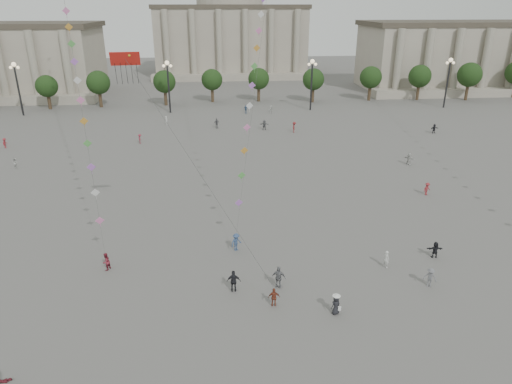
{
  "coord_description": "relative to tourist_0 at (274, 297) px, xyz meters",
  "views": [
    {
      "loc": [
        -5.23,
        -26.76,
        21.15
      ],
      "look_at": [
        -1.86,
        12.0,
        5.13
      ],
      "focal_mm": 32.0,
      "sensor_mm": 36.0,
      "label": 1
    }
  ],
  "objects": [
    {
      "name": "lamp_post_far_west",
      "position": [
        -43.61,
        68.32,
        6.58
      ],
      "size": [
        2.0,
        0.9,
        10.65
      ],
      "color": "#262628",
      "rests_on": "ground"
    },
    {
      "name": "hall_central",
      "position": [
        1.39,
        127.54,
        13.46
      ],
      "size": [
        48.3,
        34.3,
        35.5
      ],
      "color": "gray",
      "rests_on": "ground"
    },
    {
      "name": "tourist_3",
      "position": [
        0.67,
        2.37,
        0.19
      ],
      "size": [
        1.22,
        0.82,
        1.93
      ],
      "primitive_type": "imported",
      "rotation": [
        0.0,
        0.0,
        2.8
      ],
      "color": "slate",
      "rests_on": "ground"
    },
    {
      "name": "person_crowd_4",
      "position": [
        7.58,
        66.32,
        -0.03
      ],
      "size": [
        1.1,
        1.41,
        1.49
      ],
      "primitive_type": "imported",
      "rotation": [
        0.0,
        0.0,
        4.16
      ],
      "color": "silver",
      "rests_on": "ground"
    },
    {
      "name": "hat_person",
      "position": [
        4.4,
        -1.33,
        0.06
      ],
      "size": [
        0.89,
        0.77,
        1.69
      ],
      "color": "black",
      "rests_on": "ground"
    },
    {
      "name": "kite_flyer_1",
      "position": [
        -2.45,
        8.71,
        0.09
      ],
      "size": [
        1.28,
        1.18,
        1.73
      ],
      "primitive_type": "imported",
      "rotation": [
        0.0,
        0.0,
        0.64
      ],
      "color": "#324972",
      "rests_on": "ground"
    },
    {
      "name": "person_crowd_16",
      "position": [
        -3.94,
        54.25,
        0.14
      ],
      "size": [
        1.16,
        0.86,
        1.83
      ],
      "primitive_type": "imported",
      "rotation": [
        0.0,
        0.0,
        0.44
      ],
      "color": "#58585C",
      "rests_on": "ground"
    },
    {
      "name": "person_crowd_6",
      "position": [
        12.84,
        1.51,
        0.06
      ],
      "size": [
        1.24,
        1.06,
        1.66
      ],
      "primitive_type": "imported",
      "rotation": [
        0.0,
        0.0,
        5.78
      ],
      "color": "slate",
      "rests_on": "ground"
    },
    {
      "name": "person_crowd_8",
      "position": [
        20.9,
        20.07,
        0.0
      ],
      "size": [
        1.15,
        0.95,
        1.55
      ],
      "primitive_type": "imported",
      "rotation": [
        0.0,
        0.0,
        0.44
      ],
      "color": "maroon",
      "rests_on": "ground"
    },
    {
      "name": "person_crowd_9",
      "position": [
        34.44,
        47.38,
        0.05
      ],
      "size": [
        1.59,
        0.8,
        1.64
      ],
      "primitive_type": "imported",
      "rotation": [
        0.0,
        0.0,
        0.21
      ],
      "color": "black",
      "rests_on": "ground"
    },
    {
      "name": "tourist_4",
      "position": [
        -2.94,
        2.18,
        0.16
      ],
      "size": [
        1.12,
        0.54,
        1.86
      ],
      "primitive_type": "imported",
      "rotation": [
        0.0,
        0.0,
        3.07
      ],
      "color": "black",
      "rests_on": "ground"
    },
    {
      "name": "person_crowd_17",
      "position": [
        -16.54,
        45.37,
        0.01
      ],
      "size": [
        0.66,
        1.05,
        1.56
      ],
      "primitive_type": "imported",
      "rotation": [
        0.0,
        0.0,
        1.65
      ],
      "color": "maroon",
      "rests_on": "ground"
    },
    {
      "name": "kite_flyer_0",
      "position": [
        -13.71,
        6.31,
        0.02
      ],
      "size": [
        0.88,
        0.96,
        1.59
      ],
      "primitive_type": "imported",
      "rotation": [
        0.0,
        0.0,
        4.25
      ],
      "color": "maroon",
      "rests_on": "ground"
    },
    {
      "name": "lamp_post_mid_west",
      "position": [
        -13.61,
        68.32,
        6.58
      ],
      "size": [
        2.0,
        0.9,
        10.65
      ],
      "color": "#262628",
      "rests_on": "ground"
    },
    {
      "name": "person_crowd_3",
      "position": [
        15.31,
        5.89,
        -0.01
      ],
      "size": [
        1.46,
        0.59,
        1.53
      ],
      "primitive_type": "imported",
      "rotation": [
        0.0,
        0.0,
        3.05
      ],
      "color": "black",
      "rests_on": "ground"
    },
    {
      "name": "person_crowd_0",
      "position": [
        2.23,
        66.32,
        0.11
      ],
      "size": [
        1.13,
        0.79,
        1.77
      ],
      "primitive_type": "imported",
      "rotation": [
        0.0,
        0.0,
        0.38
      ],
      "color": "#365179",
      "rests_on": "ground"
    },
    {
      "name": "lamp_post_far_east",
      "position": [
        46.39,
        68.32,
        6.58
      ],
      "size": [
        2.0,
        0.9,
        10.65
      ],
      "color": "#262628",
      "rests_on": "ground"
    },
    {
      "name": "person_crowd_1",
      "position": [
        -32.04,
        34.42,
        -0.03
      ],
      "size": [
        0.92,
        0.89,
        1.49
      ],
      "primitive_type": "imported",
      "rotation": [
        0.0,
        0.0,
        2.47
      ],
      "color": "beige",
      "rests_on": "ground"
    },
    {
      "name": "person_crowd_12",
      "position": [
        4.71,
        52.42,
        0.13
      ],
      "size": [
        1.74,
        0.79,
        1.81
      ],
      "primitive_type": "imported",
      "rotation": [
        0.0,
        0.0,
        2.99
      ],
      "color": "#5A5A5E",
      "rests_on": "ground"
    },
    {
      "name": "tree_row",
      "position": [
        1.39,
        76.32,
        4.62
      ],
      "size": [
        137.12,
        5.12,
        8.0
      ],
      "color": "#36281B",
      "rests_on": "ground"
    },
    {
      "name": "person_crowd_2",
      "position": [
        -37.55,
        44.63,
        0.03
      ],
      "size": [
        0.75,
        1.12,
        1.6
      ],
      "primitive_type": "imported",
      "rotation": [
        0.0,
        0.0,
        1.41
      ],
      "color": "maroon",
      "rests_on": "ground"
    },
    {
      "name": "dragon_kite",
      "position": [
        -10.44,
        7.64,
        15.77
      ],
      "size": [
        6.42,
        4.26,
        20.51
      ],
      "color": "red",
      "rests_on": "ground"
    },
    {
      "name": "ground",
      "position": [
        1.39,
        -1.68,
        -0.77
      ],
      "size": [
        360.0,
        360.0,
        0.0
      ],
      "primitive_type": "plane",
      "color": "#5A5755",
      "rests_on": "ground"
    },
    {
      "name": "person_crowd_10",
      "position": [
        -13.39,
        57.62,
        0.05
      ],
      "size": [
        0.44,
        0.63,
        1.64
      ],
      "primitive_type": "imported",
      "rotation": [
        0.0,
        0.0,
        1.65
      ],
      "color": "white",
      "rests_on": "ground"
    },
    {
      "name": "person_crowd_13",
      "position": [
        10.35,
        4.66,
        0.02
      ],
      "size": [
        0.61,
        0.69,
        1.59
      ],
      "primitive_type": "imported",
      "rotation": [
        0.0,
        0.0,
        2.06
      ],
      "color": "silver",
      "rests_on": "ground"
    },
    {
      "name": "person_crowd_7",
      "position": [
        23.17,
        31.12,
        0.08
      ],
      "size": [
        1.49,
        1.46,
        1.7
      ],
      "primitive_type": "imported",
      "rotation": [
        0.0,
        0.0,
        2.38
      ],
      "color": "beige",
      "rests_on": "ground"
    },
    {
      "name": "person_crowd_19",
      "position": [
        9.81,
        50.11,
        0.17
      ],
      "size": [
        0.88,
        1.31,
        1.89
      ],
      "primitive_type": "imported",
      "rotation": [
        0.0,
        0.0,
        1.41
      ],
      "color": "maroon",
      "rests_on": "ground"
    },
    {
      "name": "tourist_0",
      "position": [
        0.0,
        0.0,
        0.0
      ],
      "size": [
        0.94,
        0.45,
        1.55
      ],
      "primitive_type": "imported",
      "rotation": [
        0.0,
        0.0,
        3.05
      ],
      "color": "brown",
      "rests_on": "ground"
    },
    {
      "name": "lamp_post_mid_east",
      "position": [
        16.39,
        68.32,
        6.58
      ],
      "size": [
        2.0,
        0.9,
        10.65
      ],
      "color": "#262628",
      "rests_on": "ground"
    }
  ]
}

